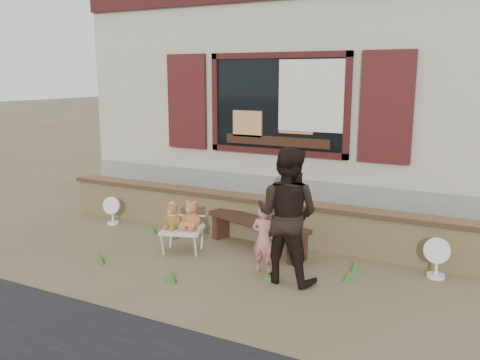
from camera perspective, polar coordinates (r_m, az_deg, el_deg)
The scene contains 12 objects.
ground at distance 7.30m, azimuth -2.21°, elevation -8.56°, with size 80.00×80.00×0.00m, color brown.
shopfront at distance 10.99m, azimuth 9.55°, elevation 8.79°, with size 8.04×5.13×4.00m.
brick_wall at distance 8.04m, azimuth 1.32°, elevation -4.09°, with size 7.10×0.36×0.67m.
bench at distance 7.50m, azimuth 1.93°, elevation -5.39°, with size 1.77×0.89×0.45m.
folding_chair at distance 7.44m, azimuth -6.48°, elevation -5.68°, with size 0.70×0.66×0.35m.
teddy_bear_left at distance 7.41m, azimuth -7.57°, elevation -3.95°, with size 0.28×0.25×0.39m, color brown, non-canonical shape.
teddy_bear_right at distance 7.33m, azimuth -5.47°, elevation -3.88°, with size 0.32×0.28×0.43m, color #9D562B, non-canonical shape.
child at distance 6.61m, azimuth 2.66°, elevation -6.66°, with size 0.33×0.21×0.90m, color #CE7B7D.
adult at distance 6.26m, azimuth 5.30°, elevation -3.94°, with size 0.82×0.64×1.69m, color black.
fan_left at distance 9.02m, azimuth -14.13°, elevation -3.31°, with size 0.32×0.21×0.49m.
fan_right at distance 6.95m, azimuth 21.26°, elevation -8.11°, with size 0.34×0.22×0.53m.
grass_tufts at distance 7.14m, azimuth -2.24°, elevation -8.45°, with size 3.55×1.64×0.16m.
Camera 1 is at (3.42, -5.94, 2.53)m, focal length 38.00 mm.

